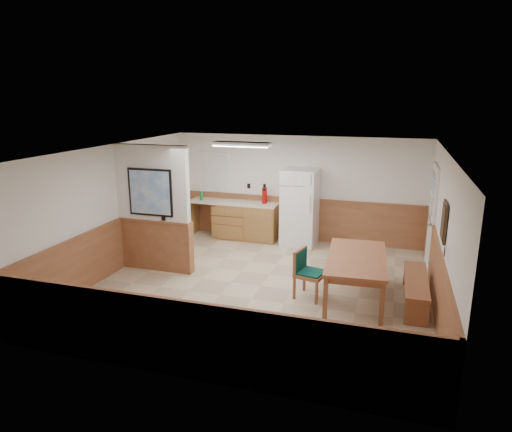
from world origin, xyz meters
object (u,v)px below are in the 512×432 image
(dining_bench, at_px, (416,284))
(dining_chair, at_px, (306,269))
(refrigerator, at_px, (300,207))
(fire_extinguisher, at_px, (264,195))
(dining_table, at_px, (356,262))
(soap_bottle, at_px, (201,196))

(dining_bench, relative_size, dining_chair, 2.00)
(refrigerator, bearing_deg, dining_bench, -42.66)
(refrigerator, relative_size, fire_extinguisher, 3.74)
(dining_table, relative_size, fire_extinguisher, 4.19)
(refrigerator, height_order, dining_table, refrigerator)
(fire_extinguisher, relative_size, soap_bottle, 2.13)
(fire_extinguisher, bearing_deg, dining_bench, -35.73)
(dining_chair, distance_m, fire_extinguisher, 3.37)
(dining_table, distance_m, dining_chair, 0.87)
(dining_bench, height_order, fire_extinguisher, fire_extinguisher)
(dining_bench, xyz_separation_m, fire_extinguisher, (-3.40, 2.67, 0.76))
(dining_table, distance_m, soap_bottle, 4.80)
(dining_table, bearing_deg, dining_bench, -0.21)
(dining_chair, height_order, fire_extinguisher, fire_extinguisher)
(refrigerator, relative_size, dining_bench, 1.05)
(soap_bottle, bearing_deg, dining_bench, -27.36)
(refrigerator, bearing_deg, dining_chair, -73.07)
(refrigerator, xyz_separation_m, dining_bench, (2.52, -2.58, -0.54))
(fire_extinguisher, distance_m, soap_bottle, 1.60)
(refrigerator, xyz_separation_m, dining_table, (1.53, -2.63, -0.23))
(dining_table, height_order, soap_bottle, soap_bottle)
(dining_chair, xyz_separation_m, soap_bottle, (-3.17, 2.82, 0.52))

